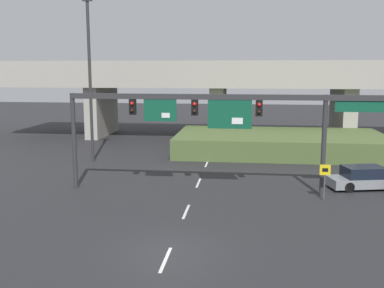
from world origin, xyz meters
name	(u,v)px	position (x,y,z in m)	size (l,w,h in m)	color
ground_plane	(169,251)	(0.00, 0.00, 0.00)	(160.00, 160.00, 0.00)	#262628
lane_markings	(203,172)	(0.00, 14.37, 0.00)	(0.14, 32.87, 0.01)	silver
signal_gantry	(219,112)	(1.42, 9.15, 4.93)	(19.24, 0.44, 5.96)	#2D2D30
speed_limit_sign	(325,177)	(7.54, 8.23, 1.40)	(0.60, 0.11, 2.14)	#4C4C4C
highway_light_pole_near	(90,77)	(-9.28, 17.29, 6.79)	(0.70, 0.36, 12.83)	#2D2D30
overpass_bridge	(219,84)	(0.00, 31.82, 5.82)	(46.64, 9.77, 8.26)	#A39E93
grass_embankment	(280,143)	(6.10, 23.11, 0.86)	(18.36, 9.85, 1.71)	#4C6033
parked_sedan_near_right	(365,178)	(10.52, 11.21, 0.66)	(4.92, 2.78, 1.42)	gray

